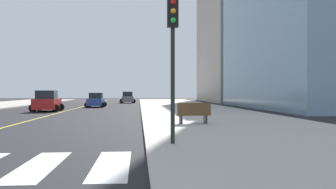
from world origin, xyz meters
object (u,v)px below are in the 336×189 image
Objects in this scene: traffic_light_near_corner at (173,40)px; car_red_third at (47,102)px; car_blue_second at (96,100)px; car_gray_fourth at (128,98)px; park_bench at (194,114)px.

car_red_third is at bearing -67.81° from traffic_light_near_corner.
car_blue_second is 17.03m from car_gray_fourth.
traffic_light_near_corner is at bearing -70.61° from car_red_third.
traffic_light_near_corner reaches higher than car_gray_fourth.
car_gray_fourth is at bearing 1.89° from park_bench.
car_red_third is 2.46× the size of park_bench.
car_blue_second is at bearing -79.39° from traffic_light_near_corner.
traffic_light_near_corner reaches higher than car_blue_second.
park_bench is at bearing 107.54° from car_blue_second.
car_red_third is 0.94× the size of traffic_light_near_corner.
car_red_third is 20.08m from park_bench.
park_bench is at bearing -57.69° from car_red_third.
car_red_third reaches higher than car_blue_second.
traffic_light_near_corner is (6.27, -33.47, 2.73)m from car_blue_second.
car_gray_fourth is at bearing 72.69° from car_red_third.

